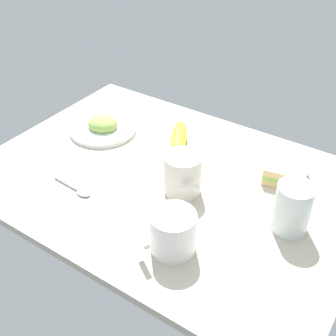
% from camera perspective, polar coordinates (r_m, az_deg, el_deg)
% --- Properties ---
extents(tabletop, '(0.90, 0.64, 0.02)m').
position_cam_1_polar(tabletop, '(1.04, 0.00, -1.76)').
color(tabletop, '#BCB29E').
rests_on(tabletop, ground).
extents(plate_of_food, '(0.19, 0.19, 0.05)m').
position_cam_1_polar(plate_of_food, '(1.22, -8.61, 5.41)').
color(plate_of_food, white).
rests_on(plate_of_food, tabletop).
extents(coffee_mug_black, '(0.10, 0.10, 0.10)m').
position_cam_1_polar(coffee_mug_black, '(0.97, 1.96, -0.74)').
color(coffee_mug_black, silver).
rests_on(coffee_mug_black, tabletop).
extents(coffee_mug_milky, '(0.10, 0.11, 0.09)m').
position_cam_1_polar(coffee_mug_milky, '(0.84, 0.64, -8.42)').
color(coffee_mug_milky, white).
rests_on(coffee_mug_milky, tabletop).
extents(sandwich_main, '(0.11, 0.10, 0.04)m').
position_cam_1_polar(sandwich_main, '(1.06, 15.33, -0.54)').
color(sandwich_main, '#DBB77A').
rests_on(sandwich_main, tabletop).
extents(glass_of_milk, '(0.08, 0.08, 0.11)m').
position_cam_1_polar(glass_of_milk, '(0.91, 15.99, -5.54)').
color(glass_of_milk, silver).
rests_on(glass_of_milk, tabletop).
extents(banana, '(0.12, 0.18, 0.04)m').
position_cam_1_polar(banana, '(1.14, 1.43, 3.85)').
color(banana, yellow).
rests_on(banana, tabletop).
extents(spoon, '(0.12, 0.03, 0.01)m').
position_cam_1_polar(spoon, '(1.02, -11.92, -2.81)').
color(spoon, silver).
rests_on(spoon, tabletop).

